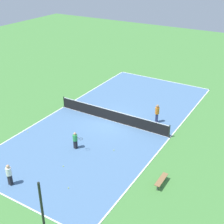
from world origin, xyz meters
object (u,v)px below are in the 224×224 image
(player_near_white, at_px, (9,174))
(tennis_ball_midcourt, at_px, (114,150))
(tennis_ball_near_net, at_px, (68,188))
(tennis_ball_left_sideline, at_px, (63,166))
(tennis_net, at_px, (112,115))
(fence_post_back_left, at_px, (43,219))
(bench, at_px, (161,180))
(player_center_orange, at_px, (157,112))
(tennis_ball_far_baseline, at_px, (28,132))
(player_far_green, at_px, (75,140))

(player_near_white, xyz_separation_m, tennis_ball_midcourt, (-3.70, -6.71, -0.83))
(tennis_ball_near_net, height_order, tennis_ball_left_sideline, same)
(tennis_net, distance_m, fence_post_back_left, 13.92)
(tennis_net, bearing_deg, bench, 141.30)
(player_center_orange, relative_size, tennis_ball_far_baseline, 25.03)
(bench, xyz_separation_m, player_center_orange, (3.60, -7.45, 0.61))
(player_near_white, bearing_deg, tennis_net, 85.41)
(tennis_ball_near_net, distance_m, fence_post_back_left, 5.05)
(player_far_green, bearing_deg, tennis_ball_near_net, -51.41)
(player_near_white, distance_m, tennis_ball_midcourt, 7.71)
(bench, xyz_separation_m, tennis_ball_midcourt, (4.56, -1.76, -0.33))
(bench, distance_m, tennis_ball_left_sideline, 6.81)
(tennis_ball_near_net, bearing_deg, tennis_net, -76.23)
(tennis_ball_left_sideline, relative_size, tennis_ball_midcourt, 1.00)
(tennis_ball_far_baseline, height_order, fence_post_back_left, fence_post_back_left)
(tennis_ball_near_net, xyz_separation_m, fence_post_back_left, (-1.95, 4.16, 2.10))
(tennis_ball_near_net, height_order, fence_post_back_left, fence_post_back_left)
(bench, relative_size, tennis_ball_midcourt, 21.97)
(player_center_orange, xyz_separation_m, player_far_green, (3.61, 6.91, -0.20))
(bench, xyz_separation_m, fence_post_back_left, (2.91, 7.52, 1.77))
(player_near_white, bearing_deg, player_center_orange, 71.21)
(player_near_white, bearing_deg, fence_post_back_left, -23.84)
(player_center_orange, height_order, player_near_white, player_center_orange)
(player_near_white, relative_size, tennis_ball_midcourt, 22.57)
(bench, xyz_separation_m, tennis_ball_left_sideline, (6.57, 1.77, -0.33))
(tennis_ball_near_net, xyz_separation_m, tennis_ball_left_sideline, (1.71, -1.59, 0.00))
(tennis_ball_midcourt, bearing_deg, player_near_white, 61.11)
(player_far_green, distance_m, tennis_ball_left_sideline, 2.50)
(player_center_orange, distance_m, tennis_ball_far_baseline, 11.06)
(player_center_orange, bearing_deg, tennis_net, 104.96)
(bench, relative_size, fence_post_back_left, 0.35)
(tennis_ball_left_sideline, bearing_deg, tennis_ball_near_net, 137.01)
(player_center_orange, relative_size, tennis_ball_midcourt, 25.03)
(tennis_ball_near_net, distance_m, tennis_ball_left_sideline, 2.34)
(tennis_net, xyz_separation_m, tennis_ball_near_net, (-2.21, 9.02, -0.53))
(tennis_ball_near_net, bearing_deg, tennis_ball_left_sideline, -42.99)
(tennis_ball_left_sideline, bearing_deg, tennis_ball_midcourt, -119.74)
(tennis_ball_near_net, xyz_separation_m, tennis_ball_far_baseline, (7.17, -3.71, 0.00))
(player_far_green, bearing_deg, tennis_net, 96.05)
(bench, distance_m, player_far_green, 7.24)
(bench, relative_size, player_near_white, 0.97)
(tennis_ball_left_sideline, bearing_deg, player_far_green, -74.55)
(tennis_net, height_order, player_far_green, player_far_green)
(player_near_white, xyz_separation_m, tennis_ball_left_sideline, (-1.69, -3.19, -0.83))
(tennis_net, distance_m, tennis_ball_left_sideline, 7.47)
(player_center_orange, xyz_separation_m, tennis_ball_near_net, (1.26, 10.81, -0.94))
(tennis_net, xyz_separation_m, tennis_ball_far_baseline, (4.96, 5.31, -0.53))
(tennis_net, height_order, tennis_ball_far_baseline, tennis_net)
(tennis_ball_far_baseline, bearing_deg, player_near_white, 125.39)
(player_far_green, distance_m, tennis_ball_far_baseline, 4.88)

